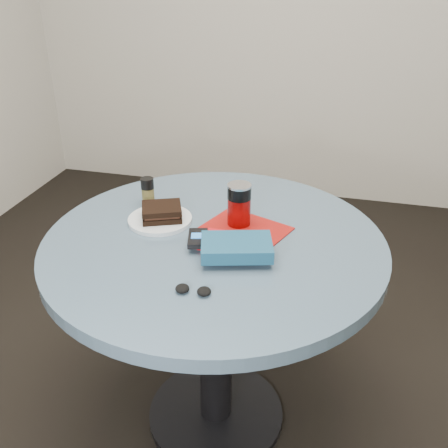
% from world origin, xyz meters
% --- Properties ---
extents(ground, '(4.00, 4.00, 0.00)m').
position_xyz_m(ground, '(0.00, 0.00, 0.00)').
color(ground, black).
rests_on(ground, ground).
extents(table, '(1.00, 1.00, 0.75)m').
position_xyz_m(table, '(0.00, 0.00, 0.59)').
color(table, black).
rests_on(table, ground).
extents(plate, '(0.23, 0.23, 0.01)m').
position_xyz_m(plate, '(-0.19, 0.06, 0.76)').
color(plate, silver).
rests_on(plate, table).
extents(sandwich, '(0.15, 0.14, 0.04)m').
position_xyz_m(sandwich, '(-0.18, 0.06, 0.78)').
color(sandwich, black).
rests_on(sandwich, plate).
extents(soda_can, '(0.09, 0.09, 0.13)m').
position_xyz_m(soda_can, '(0.05, 0.10, 0.82)').
color(soda_can, '#6E0605').
rests_on(soda_can, table).
extents(pepper_grinder, '(0.05, 0.05, 0.10)m').
position_xyz_m(pepper_grinder, '(-0.26, 0.15, 0.80)').
color(pepper_grinder, brown).
rests_on(pepper_grinder, table).
extents(magazine, '(0.29, 0.26, 0.00)m').
position_xyz_m(magazine, '(0.08, 0.07, 0.75)').
color(magazine, maroon).
rests_on(magazine, table).
extents(red_book, '(0.17, 0.12, 0.01)m').
position_xyz_m(red_book, '(0.06, -0.03, 0.76)').
color(red_book, red).
rests_on(red_book, magazine).
extents(novel, '(0.22, 0.17, 0.04)m').
position_xyz_m(novel, '(0.09, -0.09, 0.79)').
color(novel, navy).
rests_on(novel, red_book).
extents(mp3_player, '(0.08, 0.11, 0.02)m').
position_xyz_m(mp3_player, '(-0.03, -0.06, 0.78)').
color(mp3_player, black).
rests_on(mp3_player, red_book).
extents(headphones, '(0.09, 0.04, 0.02)m').
position_xyz_m(headphones, '(0.02, -0.27, 0.76)').
color(headphones, black).
rests_on(headphones, table).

